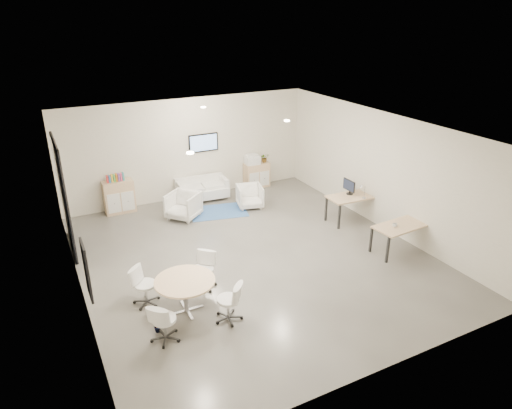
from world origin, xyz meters
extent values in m
cube|color=#4F4D48|center=(0.00, 0.00, -0.40)|extent=(8.00, 9.00, 0.80)
cube|color=white|center=(0.00, 0.00, 3.60)|extent=(8.00, 9.00, 0.80)
cube|color=beige|center=(0.00, 4.90, 1.60)|extent=(8.00, 0.80, 3.20)
cube|color=beige|center=(0.00, -4.90, 1.60)|extent=(8.00, 0.80, 3.20)
cube|color=beige|center=(-4.40, 0.00, 1.60)|extent=(0.80, 9.00, 3.20)
cube|color=beige|center=(4.40, 0.00, 1.60)|extent=(0.80, 9.00, 3.20)
cube|color=black|center=(-3.96, 2.50, 1.43)|extent=(0.02, 1.90, 2.85)
cube|color=black|center=(-3.94, 2.50, 2.81)|extent=(0.06, 1.90, 0.08)
cube|color=black|center=(-3.94, 1.59, 1.43)|extent=(0.06, 0.08, 2.85)
cube|color=black|center=(-3.94, 3.41, 1.43)|extent=(0.06, 0.08, 2.85)
cube|color=black|center=(-3.94, 2.65, 1.43)|extent=(0.06, 0.07, 2.85)
cube|color=#B2B2B7|center=(-3.90, 2.05, 1.05)|extent=(0.04, 0.60, 0.05)
cube|color=black|center=(-3.98, -1.60, 1.55)|extent=(0.04, 0.54, 1.04)
cube|color=white|center=(-3.95, -1.60, 1.55)|extent=(0.01, 0.46, 0.96)
cube|color=#CB6348|center=(-3.95, -1.60, 1.35)|extent=(0.01, 0.32, 0.30)
cube|color=black|center=(0.50, 4.46, 1.75)|extent=(0.98, 0.05, 0.58)
cube|color=#93BDFF|center=(0.50, 4.44, 1.75)|extent=(0.90, 0.01, 0.50)
cylinder|color=#FFEAC6|center=(-1.80, -1.00, 3.18)|extent=(0.14, 0.14, 0.03)
cylinder|color=#FFEAC6|center=(1.20, 0.50, 3.18)|extent=(0.14, 0.14, 0.03)
cylinder|color=#FFEAC6|center=(0.00, 3.00, 3.18)|extent=(0.14, 0.14, 0.03)
cube|color=tan|center=(-2.34, 4.25, 0.49)|extent=(0.88, 0.44, 0.99)
cube|color=silver|center=(-2.54, 4.02, 0.40)|extent=(0.37, 0.02, 0.59)
cube|color=silver|center=(-2.14, 4.02, 0.40)|extent=(0.37, 0.02, 0.59)
cube|color=tan|center=(2.31, 4.27, 0.43)|extent=(0.86, 0.40, 0.86)
cube|color=silver|center=(2.12, 4.06, 0.34)|extent=(0.36, 0.02, 0.51)
cube|color=silver|center=(2.51, 4.06, 0.34)|extent=(0.36, 0.02, 0.51)
cube|color=red|center=(-2.61, 4.25, 1.10)|extent=(0.04, 0.14, 0.22)
cube|color=#337FCC|center=(-2.55, 4.25, 1.10)|extent=(0.04, 0.14, 0.22)
cube|color=gold|center=(-2.48, 4.25, 1.10)|extent=(0.04, 0.14, 0.22)
cube|color=#4CB24C|center=(-2.42, 4.25, 1.10)|extent=(0.04, 0.14, 0.22)
cube|color=#CC6619|center=(-2.35, 4.25, 1.10)|extent=(0.04, 0.14, 0.22)
cube|color=purple|center=(-2.28, 4.25, 1.10)|extent=(0.04, 0.14, 0.22)
cube|color=#E54C7F|center=(-2.22, 4.25, 1.10)|extent=(0.04, 0.14, 0.22)
cube|color=teal|center=(-2.15, 4.25, 1.10)|extent=(0.04, 0.14, 0.22)
cube|color=white|center=(2.15, 4.27, 0.99)|extent=(0.49, 0.42, 0.27)
cube|color=white|center=(2.15, 4.27, 1.16)|extent=(0.37, 0.32, 0.06)
cube|color=silver|center=(0.24, 4.05, 0.25)|extent=(1.66, 0.92, 0.30)
cube|color=silver|center=(0.24, 4.36, 0.55)|extent=(1.61, 0.30, 0.30)
cube|color=silver|center=(-0.49, 4.05, 0.40)|extent=(0.20, 0.81, 0.60)
cube|color=silver|center=(0.97, 4.05, 0.40)|extent=(0.20, 0.81, 0.60)
cube|color=#315896|center=(0.29, 2.89, 0.01)|extent=(1.89, 1.46, 0.01)
imported|color=silver|center=(-0.77, 2.96, 0.43)|extent=(1.14, 1.15, 0.86)
imported|color=silver|center=(1.32, 2.80, 0.39)|extent=(0.90, 0.86, 0.77)
cube|color=tan|center=(3.52, 0.59, 0.74)|extent=(1.49, 0.80, 0.04)
cube|color=black|center=(2.84, 0.27, 0.36)|extent=(0.05, 0.05, 0.72)
cube|color=black|center=(4.20, 0.27, 0.36)|extent=(0.05, 0.05, 0.72)
cube|color=black|center=(2.84, 0.90, 0.36)|extent=(0.05, 0.05, 0.72)
cube|color=black|center=(4.20, 0.90, 0.36)|extent=(0.05, 0.05, 0.72)
cube|color=tan|center=(3.41, -1.46, 0.72)|extent=(1.46, 0.81, 0.04)
cube|color=black|center=(2.76, -1.76, 0.35)|extent=(0.05, 0.05, 0.70)
cube|color=black|center=(4.07, -1.76, 0.35)|extent=(0.05, 0.05, 0.70)
cube|color=black|center=(2.76, -1.16, 0.35)|extent=(0.05, 0.05, 0.70)
cube|color=black|center=(4.07, -1.16, 0.35)|extent=(0.05, 0.05, 0.70)
cylinder|color=black|center=(3.52, 0.74, 0.77)|extent=(0.20, 0.20, 0.02)
cube|color=black|center=(3.52, 0.74, 0.89)|extent=(0.04, 0.03, 0.24)
cube|color=black|center=(3.47, 0.74, 1.04)|extent=(0.03, 0.50, 0.32)
cylinder|color=tan|center=(-2.21, -1.41, 0.72)|extent=(1.21, 1.21, 0.04)
cylinder|color=#B2B2B7|center=(-2.21, -1.41, 0.35)|extent=(0.10, 0.10, 0.70)
cube|color=#B2B2B7|center=(-2.21, -1.41, 0.01)|extent=(0.71, 0.06, 0.03)
cube|color=#B2B2B7|center=(-2.21, -1.41, 0.01)|extent=(0.06, 0.71, 0.03)
imported|color=#3F7F3F|center=(2.61, 4.25, 0.98)|extent=(0.30, 0.33, 0.24)
imported|color=#3F7F3F|center=(-2.90, -1.78, 0.06)|extent=(0.17, 0.28, 0.12)
imported|color=white|center=(3.18, -1.47, 0.79)|extent=(0.12, 0.10, 0.12)
camera|label=1|loc=(-4.46, -8.90, 5.64)|focal=32.00mm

